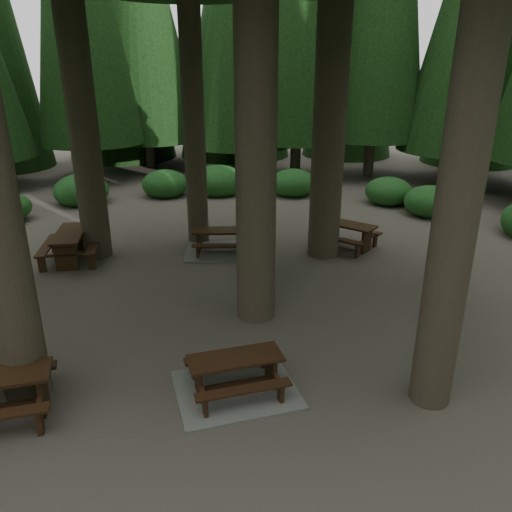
# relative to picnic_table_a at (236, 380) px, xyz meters

# --- Properties ---
(ground) EXTENTS (80.00, 80.00, 0.00)m
(ground) POSITION_rel_picnic_table_a_xyz_m (-0.73, 2.63, -0.22)
(ground) COLOR #585148
(ground) RESTS_ON ground
(picnic_table_a) EXTENTS (2.51, 2.32, 0.69)m
(picnic_table_a) POSITION_rel_picnic_table_a_xyz_m (0.00, 0.00, 0.00)
(picnic_table_a) COLOR gray
(picnic_table_a) RESTS_ON ground
(picnic_table_b) EXTENTS (2.00, 2.27, 0.84)m
(picnic_table_b) POSITION_rel_picnic_table_a_xyz_m (-5.48, 5.62, 0.34)
(picnic_table_b) COLOR #321D0F
(picnic_table_b) RESTS_ON ground
(picnic_table_c) EXTENTS (2.27, 1.95, 0.70)m
(picnic_table_c) POSITION_rel_picnic_table_a_xyz_m (-1.36, 6.68, 0.01)
(picnic_table_c) COLOR gray
(picnic_table_c) RESTS_ON ground
(picnic_table_d) EXTENTS (2.28, 2.17, 0.77)m
(picnic_table_d) POSITION_rel_picnic_table_a_xyz_m (2.35, 7.47, 0.29)
(picnic_table_d) COLOR #321D0F
(picnic_table_d) RESTS_ON ground
(shrub_ring) EXTENTS (23.86, 24.64, 1.49)m
(shrub_ring) POSITION_rel_picnic_table_a_xyz_m (-0.03, 3.38, 0.18)
(shrub_ring) COLOR #1B501D
(shrub_ring) RESTS_ON ground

